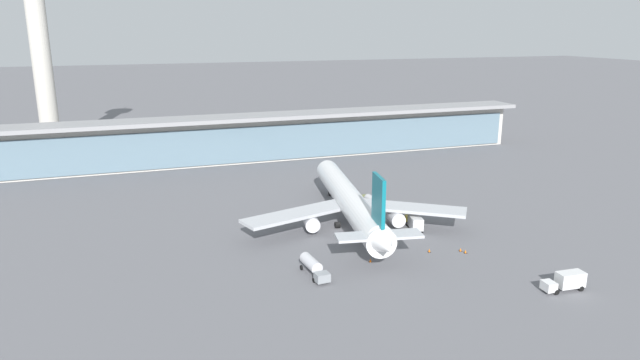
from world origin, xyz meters
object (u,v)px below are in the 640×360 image
object	(u,v)px
safety_cone_charlie	(465,252)
control_tower	(39,43)
service_truck_under_wing_yellow	(415,222)
safety_cone_bravo	(461,250)
service_truck_mid_apron_grey	(313,266)
safety_cone_alpha	(370,260)
safety_cone_delta	(429,250)
service_truck_near_nose_white	(566,281)
service_truck_by_tail_olive	(371,201)
airliner_on_stand	(350,202)

from	to	relation	value
safety_cone_charlie	control_tower	bearing A→B (deg)	123.31
service_truck_under_wing_yellow	safety_cone_bravo	bearing A→B (deg)	-79.62
service_truck_mid_apron_grey	safety_cone_alpha	xyz separation A→B (m)	(11.85, 2.01, -1.39)
service_truck_mid_apron_grey	safety_cone_delta	world-z (taller)	service_truck_mid_apron_grey
service_truck_mid_apron_grey	safety_cone_delta	distance (m)	24.83
control_tower	safety_cone_delta	size ratio (longest dim) A/B	97.26
service_truck_near_nose_white	safety_cone_alpha	size ratio (longest dim) A/B	10.60
service_truck_mid_apron_grey	service_truck_by_tail_olive	world-z (taller)	same
service_truck_mid_apron_grey	safety_cone_bravo	size ratio (longest dim) A/B	12.51
service_truck_near_nose_white	safety_cone_charlie	world-z (taller)	service_truck_near_nose_white
service_truck_mid_apron_grey	control_tower	size ratio (longest dim) A/B	0.13
service_truck_under_wing_yellow	service_truck_mid_apron_grey	distance (m)	31.84
safety_cone_charlie	airliner_on_stand	bearing A→B (deg)	123.58
safety_cone_alpha	safety_cone_charlie	distance (m)	19.26
airliner_on_stand	service_truck_by_tail_olive	size ratio (longest dim) A/B	7.33
safety_cone_alpha	safety_cone_delta	distance (m)	12.82
service_truck_near_nose_white	service_truck_under_wing_yellow	size ratio (longest dim) A/B	0.97
service_truck_under_wing_yellow	safety_cone_bravo	size ratio (longest dim) A/B	10.90
service_truck_near_nose_white	safety_cone_delta	bearing A→B (deg)	120.58
service_truck_near_nose_white	service_truck_mid_apron_grey	distance (m)	42.30
airliner_on_stand	service_truck_under_wing_yellow	distance (m)	14.53
safety_cone_delta	service_truck_near_nose_white	bearing A→B (deg)	-59.42
service_truck_mid_apron_grey	service_truck_by_tail_olive	bearing A→B (deg)	51.78
service_truck_mid_apron_grey	control_tower	bearing A→B (deg)	112.67
safety_cone_alpha	safety_cone_bravo	distance (m)	18.78
control_tower	safety_cone_delta	xyz separation A→B (m)	(78.69, -126.66, -36.87)
safety_cone_alpha	service_truck_by_tail_olive	bearing A→B (deg)	65.84
service_truck_under_wing_yellow	safety_cone_charlie	bearing A→B (deg)	-78.95
safety_cone_charlie	safety_cone_delta	xyz separation A→B (m)	(-6.34, 2.76, 0.00)
airliner_on_stand	safety_cone_alpha	distance (m)	21.48
safety_cone_bravo	safety_cone_charlie	size ratio (longest dim) A/B	1.00
control_tower	safety_cone_charlie	bearing A→B (deg)	-56.69
service_truck_near_nose_white	airliner_on_stand	bearing A→B (deg)	117.36
service_truck_mid_apron_grey	safety_cone_delta	size ratio (longest dim) A/B	12.51
service_truck_by_tail_olive	safety_cone_alpha	size ratio (longest dim) A/B	12.36
service_truck_mid_apron_grey	safety_cone_charlie	size ratio (longest dim) A/B	12.51
control_tower	airliner_on_stand	bearing A→B (deg)	-56.75
airliner_on_stand	safety_cone_charlie	xyz separation A→B (m)	(14.95, -22.52, -5.02)
service_truck_by_tail_olive	safety_cone_delta	distance (m)	29.63
service_truck_near_nose_white	safety_cone_alpha	bearing A→B (deg)	140.46
service_truck_by_tail_olive	safety_cone_bravo	bearing A→B (deg)	-80.60
service_truck_near_nose_white	control_tower	distance (m)	178.23
service_truck_by_tail_olive	safety_cone_bravo	xyz separation A→B (m)	(5.17, -31.22, -1.39)
service_truck_under_wing_yellow	safety_cone_delta	xyz separation A→B (m)	(-3.38, -12.40, -1.37)
service_truck_mid_apron_grey	safety_cone_bravo	xyz separation A→B (m)	(30.60, 1.07, -1.39)
service_truck_under_wing_yellow	control_tower	xyz separation A→B (m)	(-82.07, 114.27, 35.49)
service_truck_under_wing_yellow	service_truck_mid_apron_grey	bearing A→B (deg)	-151.69
control_tower	safety_cone_bravo	bearing A→B (deg)	-56.58
service_truck_under_wing_yellow	service_truck_mid_apron_grey	xyz separation A→B (m)	(-28.03, -15.10, 0.02)
service_truck_near_nose_white	service_truck_under_wing_yellow	xyz separation A→B (m)	(-9.62, 34.39, 0.00)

